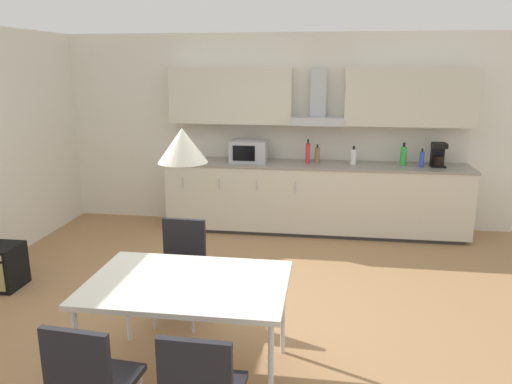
{
  "coord_description": "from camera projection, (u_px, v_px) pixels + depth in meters",
  "views": [
    {
      "loc": [
        0.84,
        -3.92,
        2.16
      ],
      "look_at": [
        0.19,
        0.57,
        1.0
      ],
      "focal_mm": 35.0,
      "sensor_mm": 36.0,
      "label": 1
    }
  ],
  "objects": [
    {
      "name": "ground_plane",
      "position": [
        226.0,
        318.0,
        4.41
      ],
      "size": [
        8.24,
        8.39,
        0.02
      ],
      "primitive_type": "cube",
      "color": "#9E754C"
    },
    {
      "name": "wall_back",
      "position": [
        266.0,
        131.0,
        6.82
      ],
      "size": [
        6.6,
        0.1,
        2.57
      ],
      "primitive_type": "cube",
      "color": "silver",
      "rests_on": "ground_plane"
    },
    {
      "name": "kitchen_counter",
      "position": [
        315.0,
        197.0,
        6.57
      ],
      "size": [
        3.9,
        0.67,
        0.92
      ],
      "color": "#333333",
      "rests_on": "ground_plane"
    },
    {
      "name": "backsplash_tile",
      "position": [
        317.0,
        142.0,
        6.7
      ],
      "size": [
        3.88,
        0.02,
        0.46
      ],
      "primitive_type": "cube",
      "color": "silver",
      "rests_on": "kitchen_counter"
    },
    {
      "name": "upper_wall_cabinets",
      "position": [
        318.0,
        97.0,
        6.4
      ],
      "size": [
        3.88,
        0.4,
        0.72
      ],
      "color": "beige"
    },
    {
      "name": "microwave",
      "position": [
        249.0,
        151.0,
        6.55
      ],
      "size": [
        0.48,
        0.35,
        0.28
      ],
      "color": "#ADADB2",
      "rests_on": "kitchen_counter"
    },
    {
      "name": "coffee_maker",
      "position": [
        438.0,
        155.0,
        6.24
      ],
      "size": [
        0.18,
        0.19,
        0.3
      ],
      "color": "black",
      "rests_on": "kitchen_counter"
    },
    {
      "name": "bottle_blue",
      "position": [
        422.0,
        159.0,
        6.21
      ],
      "size": [
        0.06,
        0.06,
        0.23
      ],
      "color": "blue",
      "rests_on": "kitchen_counter"
    },
    {
      "name": "bottle_green",
      "position": [
        403.0,
        156.0,
        6.31
      ],
      "size": [
        0.08,
        0.08,
        0.29
      ],
      "color": "green",
      "rests_on": "kitchen_counter"
    },
    {
      "name": "bottle_red",
      "position": [
        308.0,
        153.0,
        6.46
      ],
      "size": [
        0.06,
        0.06,
        0.31
      ],
      "color": "red",
      "rests_on": "kitchen_counter"
    },
    {
      "name": "bottle_brown",
      "position": [
        317.0,
        155.0,
        6.48
      ],
      "size": [
        0.06,
        0.06,
        0.24
      ],
      "color": "brown",
      "rests_on": "kitchen_counter"
    },
    {
      "name": "bottle_white",
      "position": [
        353.0,
        157.0,
        6.38
      ],
      "size": [
        0.08,
        0.08,
        0.24
      ],
      "color": "white",
      "rests_on": "kitchen_counter"
    },
    {
      "name": "dining_table",
      "position": [
        188.0,
        287.0,
        3.4
      ],
      "size": [
        1.36,
        0.92,
        0.73
      ],
      "color": "silver",
      "rests_on": "ground_plane"
    },
    {
      "name": "chair_far_left",
      "position": [
        181.0,
        260.0,
        4.29
      ],
      "size": [
        0.42,
        0.42,
        0.87
      ],
      "color": "black",
      "rests_on": "ground_plane"
    },
    {
      "name": "chair_near_left",
      "position": [
        89.0,
        378.0,
        2.67
      ],
      "size": [
        0.43,
        0.43,
        0.87
      ],
      "color": "black",
      "rests_on": "ground_plane"
    },
    {
      "name": "pendant_lamp",
      "position": [
        182.0,
        145.0,
        3.15
      ],
      "size": [
        0.32,
        0.32,
        0.22
      ],
      "primitive_type": "cone",
      "color": "silver"
    }
  ]
}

